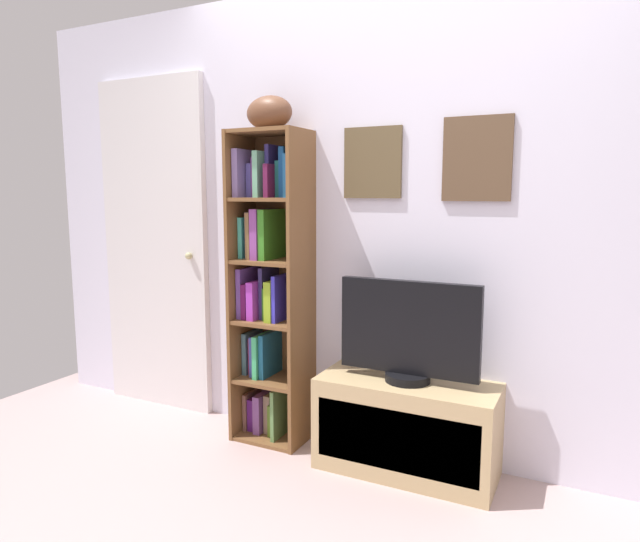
% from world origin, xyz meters
% --- Properties ---
extents(back_wall, '(4.80, 0.08, 2.45)m').
position_xyz_m(back_wall, '(0.00, 1.13, 1.23)').
color(back_wall, silver).
rests_on(back_wall, ground).
extents(bookshelf, '(0.40, 0.30, 1.70)m').
position_xyz_m(bookshelf, '(-0.69, 0.98, 0.86)').
color(bookshelf, brown).
rests_on(bookshelf, ground).
extents(football, '(0.31, 0.23, 0.17)m').
position_xyz_m(football, '(-0.66, 0.95, 1.79)').
color(football, brown).
rests_on(football, bookshelf).
extents(tv_stand, '(0.87, 0.37, 0.46)m').
position_xyz_m(tv_stand, '(0.14, 0.91, 0.23)').
color(tv_stand, tan).
rests_on(tv_stand, ground).
extents(television, '(0.69, 0.22, 0.50)m').
position_xyz_m(television, '(0.14, 0.91, 0.71)').
color(television, black).
rests_on(television, tv_stand).
extents(door, '(0.80, 0.09, 2.07)m').
position_xyz_m(door, '(-1.59, 1.08, 1.04)').
color(door, silver).
rests_on(door, ground).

